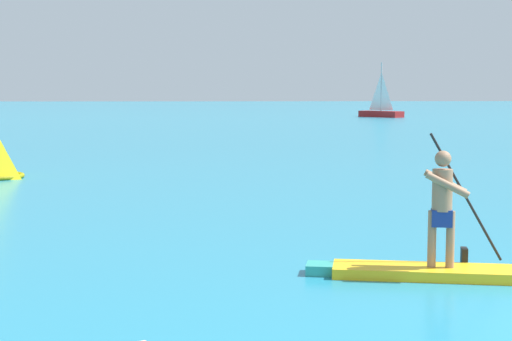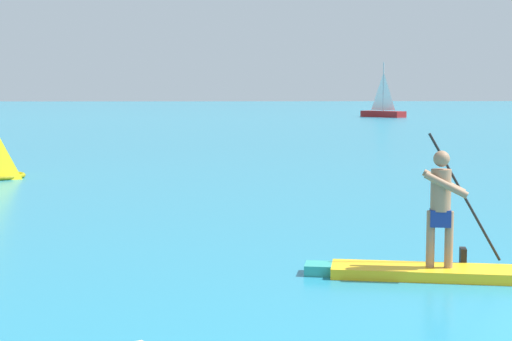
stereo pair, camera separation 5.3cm
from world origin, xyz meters
TOP-DOWN VIEW (x-y plane):
  - paddleboarder_mid_center at (-1.63, 2.94)m, footprint 3.55×1.23m
  - sailboat_right_horizon at (12.73, 70.18)m, footprint 3.87×4.90m

SIDE VIEW (x-z plane):
  - paddleboarder_mid_center at x=-1.63m, z-range -0.65..1.22m
  - sailboat_right_horizon at x=12.73m, z-range -2.04..3.36m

